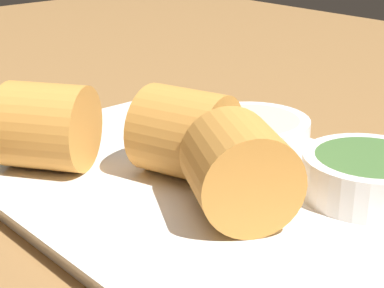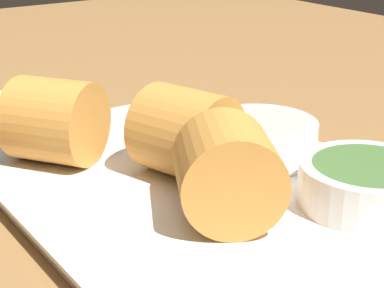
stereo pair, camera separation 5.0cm
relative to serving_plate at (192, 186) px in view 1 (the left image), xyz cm
name	(u,v)px [view 1 (the left image)]	position (x,y,z in cm)	size (l,w,h in cm)	color
table_surface	(216,205)	(0.83, 1.60, -1.76)	(180.00, 140.00, 2.00)	olive
serving_plate	(192,186)	(0.00, 0.00, 0.00)	(35.06, 25.32, 1.50)	white
roll_front_left	(238,167)	(6.07, -1.62, 3.92)	(8.41, 8.51, 6.35)	#C68438
roll_front_right	(180,132)	(-1.12, -0.19, 3.92)	(7.90, 7.83, 6.35)	#C68438
roll_back_left	(42,126)	(-8.85, -6.85, 3.92)	(8.64, 8.70, 6.35)	#C68438
dipping_bowl_near	(252,135)	(-0.29, 6.48, 2.30)	(8.92, 8.92, 2.86)	white
dipping_bowl_far	(369,174)	(10.13, 6.75, 2.30)	(8.92, 8.92, 2.86)	white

